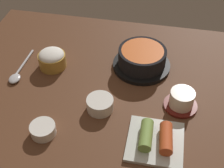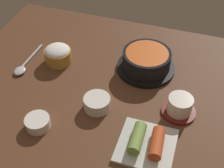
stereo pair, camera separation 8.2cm
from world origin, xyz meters
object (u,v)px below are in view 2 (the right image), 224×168
object	(u,v)px
side_bowl_near	(38,122)
rice_bowl	(58,54)
tea_cup_with_saucer	(180,106)
banchan_cup_center	(98,103)
kimchi_plate	(147,143)
stone_pot	(146,61)
spoon	(23,66)

from	to	relation	value
side_bowl_near	rice_bowl	bearing A→B (deg)	103.87
tea_cup_with_saucer	banchan_cup_center	world-z (taller)	tea_cup_with_saucer
rice_bowl	side_bowl_near	bearing A→B (deg)	-76.13
banchan_cup_center	side_bowl_near	bearing A→B (deg)	-139.27
banchan_cup_center	side_bowl_near	distance (cm)	17.90
tea_cup_with_saucer	banchan_cup_center	xyz separation A→B (cm)	(-22.65, -5.51, -0.65)
kimchi_plate	banchan_cup_center	bearing A→B (deg)	151.59
tea_cup_with_saucer	banchan_cup_center	distance (cm)	23.32
rice_bowl	side_bowl_near	distance (cm)	28.33
stone_pot	kimchi_plate	bearing A→B (deg)	-76.06
banchan_cup_center	kimchi_plate	size ratio (longest dim) A/B	0.53
spoon	stone_pot	bearing A→B (deg)	17.26
stone_pot	banchan_cup_center	bearing A→B (deg)	-113.11
side_bowl_near	spoon	size ratio (longest dim) A/B	0.39
stone_pot	tea_cup_with_saucer	world-z (taller)	stone_pot
banchan_cup_center	side_bowl_near	world-z (taller)	banchan_cup_center
rice_bowl	spoon	distance (cm)	12.24
stone_pot	rice_bowl	bearing A→B (deg)	-169.46
tea_cup_with_saucer	side_bowl_near	world-z (taller)	tea_cup_with_saucer
rice_bowl	banchan_cup_center	xyz separation A→B (cm)	(20.34, -15.79, -1.17)
tea_cup_with_saucer	side_bowl_near	bearing A→B (deg)	-154.61
kimchi_plate	stone_pot	bearing A→B (deg)	103.94
rice_bowl	stone_pot	bearing A→B (deg)	10.54
banchan_cup_center	kimchi_plate	bearing A→B (deg)	-28.41
stone_pot	rice_bowl	xyz separation A→B (cm)	(-29.41, -5.47, -0.21)
banchan_cup_center	spoon	size ratio (longest dim) A/B	0.44
tea_cup_with_saucer	banchan_cup_center	size ratio (longest dim) A/B	1.27
kimchi_plate	side_bowl_near	world-z (taller)	kimchi_plate
banchan_cup_center	kimchi_plate	world-z (taller)	kimchi_plate
banchan_cup_center	spoon	distance (cm)	31.59
side_bowl_near	spoon	distance (cm)	26.62
banchan_cup_center	tea_cup_with_saucer	bearing A→B (deg)	13.68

